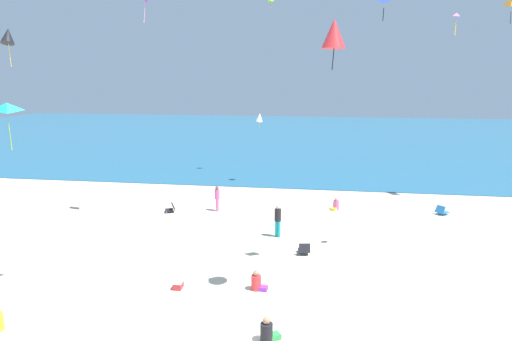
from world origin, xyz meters
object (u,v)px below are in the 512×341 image
Objects in this scene: beach_chair_far_right at (442,211)px; person_7 at (278,218)px; beach_chair_near_camera at (304,249)px; kite_black at (8,36)px; person_0 at (268,332)px; kite_magenta at (457,15)px; person_3 at (336,205)px; kite_red at (334,34)px; kite_teal at (7,107)px; person_5 at (257,283)px; cooler_box at (178,285)px; beach_chair_far_left at (171,208)px; person_2 at (217,197)px; kite_white at (260,117)px; kite_orange at (512,2)px.

beach_chair_far_right is 10.55m from person_7.
kite_black is at bearing 75.38° from beach_chair_near_camera.
kite_magenta is at bearing 13.29° from person_0.
beach_chair_far_right is 6.16m from person_3.
kite_red is (2.39, -6.45, 8.34)m from person_7.
person_5 is at bearing 5.38° from kite_teal.
kite_magenta reaches higher than cooler_box.
kite_magenta reaches higher than person_3.
cooler_box is (-12.35, -11.40, -0.09)m from beach_chair_far_right.
person_3 is 0.96× the size of person_5.
person_2 is at bearing 174.25° from beach_chair_far_left.
beach_chair_near_camera is 14.93m from kite_white.
beach_chair_near_camera is 6.19m from cooler_box.
kite_red is at bearing -2.18° from cooler_box.
kite_red is at bearing -135.71° from kite_magenta.
person_5 is (-0.82, 3.29, -0.01)m from person_0.
kite_magenta is 17.60m from kite_teal.
kite_red is (9.16, -9.68, 9.06)m from beach_chair_far_left.
beach_chair_near_camera is at bearing -175.37° from beach_chair_far_right.
beach_chair_far_left reaches higher than beach_chair_far_right.
beach_chair_far_left is 0.48× the size of person_2.
person_0 is 14.20m from kite_magenta.
kite_teal reaches higher than beach_chair_far_right.
kite_teal reaches higher than person_5.
beach_chair_far_left is 10.13m from cooler_box.
person_0 is 0.51× the size of kite_red.
kite_orange is (3.63, 2.90, 12.03)m from beach_chair_far_right.
beach_chair_near_camera is at bearing 41.78° from cooler_box.
cooler_box is at bearing 90.92° from beach_chair_far_left.
beach_chair_near_camera is at bearing 21.26° from person_3.
person_7 reaches higher than beach_chair_near_camera.
person_2 is 0.84× the size of kite_teal.
cooler_box is 7.05m from person_7.
person_0 is at bearing -125.18° from kite_orange.
person_3 is 15.72m from kite_orange.
person_0 is 14.62m from person_3.
person_2 is 1.03× the size of kite_orange.
kite_teal is (-9.87, 2.43, 6.60)m from person_0.
kite_black is at bearing -131.71° from kite_white.
cooler_box is 0.23× the size of kite_black.
kite_magenta is at bearing 153.76° from person_2.
kite_white is 0.80× the size of kite_orange.
kite_orange is (26.20, 8.74, 2.32)m from kite_black.
cooler_box is 0.57× the size of person_5.
beach_chair_near_camera is 0.61× the size of kite_white.
cooler_box is 0.55× the size of person_0.
kite_black is (-14.84, 1.44, 9.70)m from beach_chair_near_camera.
kite_black is (-9.32, -4.58, 9.06)m from person_2.
kite_black reaches higher than beach_chair_near_camera.
kite_red is (2.56, -0.57, 9.02)m from person_5.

